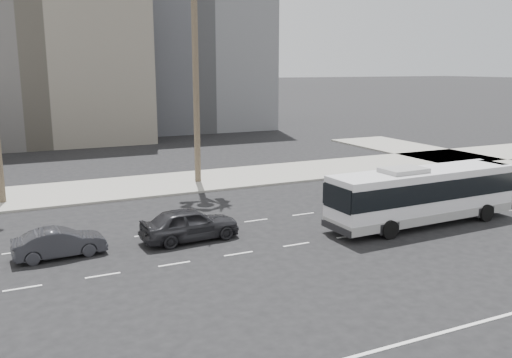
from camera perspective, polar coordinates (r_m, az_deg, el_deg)
ground at (r=27.26m, az=9.84°, el=-6.04°), size 700.00×700.00×0.00m
sidewalk_north at (r=40.46m, az=-2.81°, el=0.13°), size 120.00×7.00×0.15m
midrise_beige_west at (r=66.20m, az=-23.08°, el=11.56°), size 24.00×18.00×18.00m
midrise_gray_center at (r=76.83m, az=-8.02°, el=15.27°), size 20.00×20.00×26.00m
highrise_right at (r=259.59m, az=-12.33°, el=17.53°), size 26.00×26.00×70.00m
highrise_far at (r=294.52m, az=-8.75°, el=15.98°), size 22.00×22.00×60.00m
city_bus at (r=29.86m, az=17.32°, el=-1.50°), size 11.18×2.82×3.19m
car_a at (r=26.30m, az=-7.06°, el=-4.76°), size 2.19×4.90×1.64m
car_b at (r=25.45m, az=-20.18°, el=-6.39°), size 1.59×4.02×1.30m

